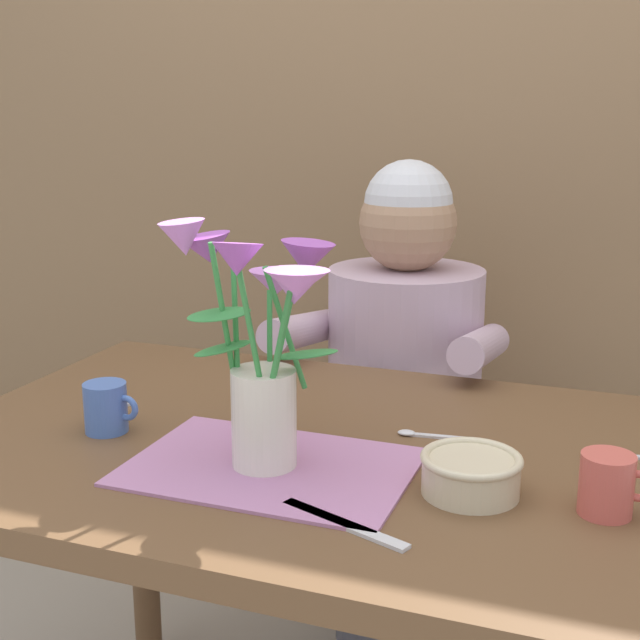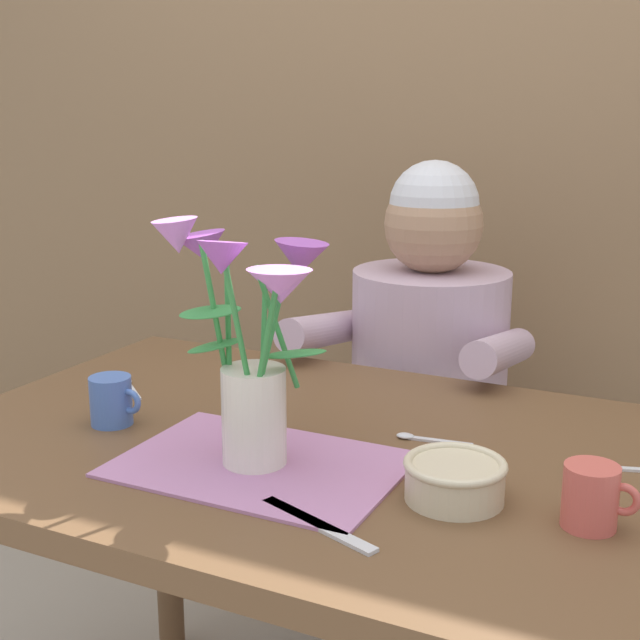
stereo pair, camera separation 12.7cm
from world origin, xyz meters
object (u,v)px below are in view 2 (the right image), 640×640
tea_cup (112,401)px  ceramic_mug (592,497)px  seated_person (427,420)px  ceramic_bowl (455,478)px  flower_vase (253,332)px  dinner_knife (317,525)px

tea_cup → ceramic_mug: (0.76, -0.02, 0.00)m
seated_person → tea_cup: bearing=-117.2°
seated_person → ceramic_bowl: seated_person is taller
seated_person → ceramic_bowl: (0.28, -0.72, 0.21)m
seated_person → tea_cup: seated_person is taller
ceramic_bowl → ceramic_mug: bearing=0.5°
ceramic_mug → ceramic_bowl: bearing=-179.5°
tea_cup → seated_person: bearing=66.6°
seated_person → ceramic_mug: size_ratio=12.20×
flower_vase → seated_person: bearing=89.1°
dinner_knife → tea_cup: (-0.45, 0.17, 0.04)m
flower_vase → ceramic_bowl: (0.29, 0.01, -0.17)m
ceramic_bowl → tea_cup: bearing=177.6°
ceramic_mug → seated_person: bearing=122.4°
flower_vase → ceramic_mug: 0.49m
ceramic_mug → tea_cup: bearing=178.3°
seated_person → ceramic_mug: seated_person is taller
flower_vase → ceramic_mug: bearing=1.7°
seated_person → ceramic_mug: (0.45, -0.72, 0.22)m
tea_cup → dinner_knife: bearing=-20.5°
ceramic_bowl → dinner_knife: ceramic_bowl is taller
seated_person → flower_vase: 0.82m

